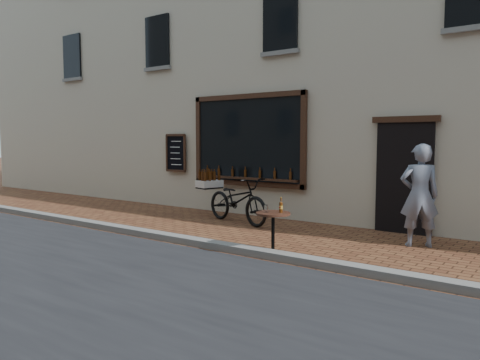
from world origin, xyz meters
The scene contains 6 objects.
ground centered at (0.00, 0.00, 0.00)m, with size 90.00×90.00×0.00m, color #582F1C.
kerb centered at (0.00, 0.20, 0.06)m, with size 90.00×0.25×0.12m, color slate.
shop_building centered at (0.00, 6.50, 5.00)m, with size 28.00×6.20×10.00m.
cargo_bicycle centered at (-1.48, 2.43, 0.53)m, with size 2.35×1.18×1.10m.
bistro_table centered at (0.80, 0.35, 0.50)m, with size 0.55×0.55×0.94m.
pedestrian centered at (2.48, 2.44, 0.90)m, with size 0.65×0.43×1.79m, color slate.
Camera 1 is at (4.73, -5.90, 1.85)m, focal length 35.00 mm.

